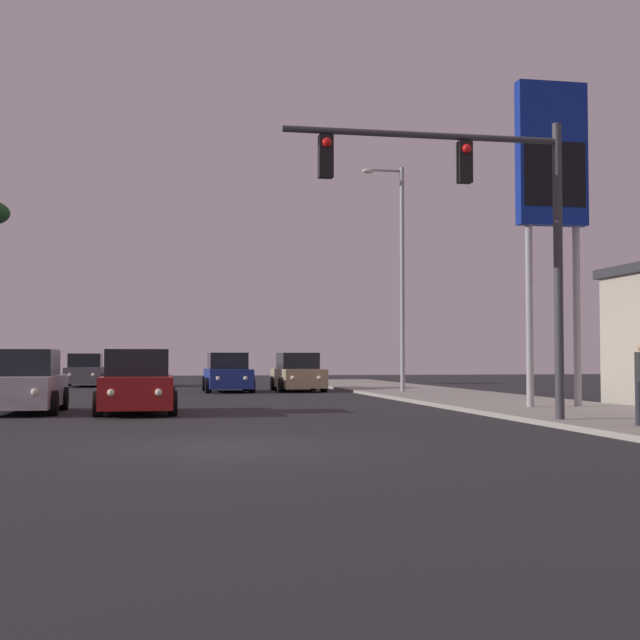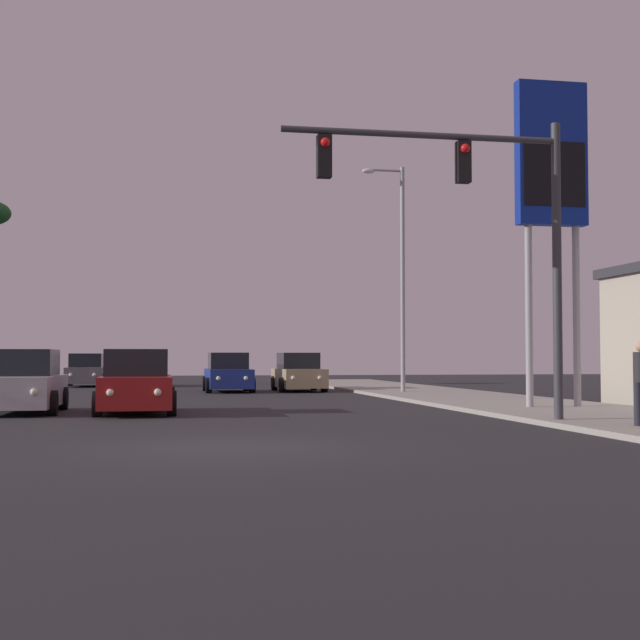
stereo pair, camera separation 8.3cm
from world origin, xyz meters
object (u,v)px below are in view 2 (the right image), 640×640
(street_lamp, at_px, (399,266))
(car_black, at_px, (143,371))
(car_tan, at_px, (298,374))
(traffic_light_mast, at_px, (482,209))
(gas_station_sign, at_px, (551,172))
(car_red, at_px, (136,384))
(car_silver, at_px, (23,384))
(car_grey, at_px, (86,372))
(car_blue, at_px, (228,374))

(street_lamp, bearing_deg, car_black, 129.20)
(car_tan, height_order, traffic_light_mast, traffic_light_mast)
(car_tan, relative_size, gas_station_sign, 0.48)
(car_red, bearing_deg, gas_station_sign, 174.81)
(street_lamp, bearing_deg, car_red, -133.96)
(traffic_light_mast, bearing_deg, car_silver, 148.08)
(car_grey, bearing_deg, car_red, 97.45)
(car_silver, height_order, car_tan, same)
(car_grey, relative_size, car_red, 1.00)
(traffic_light_mast, relative_size, street_lamp, 0.72)
(car_black, bearing_deg, car_blue, 113.99)
(car_silver, relative_size, car_black, 1.00)
(gas_station_sign, bearing_deg, car_blue, 116.59)
(street_lamp, relative_size, gas_station_sign, 1.00)
(car_silver, bearing_deg, traffic_light_mast, 149.20)
(car_silver, distance_m, street_lamp, 16.79)
(car_blue, bearing_deg, car_silver, 64.20)
(car_blue, bearing_deg, car_tan, -176.27)
(car_grey, xyz_separation_m, street_lamp, (13.09, -12.56, 4.36))
(traffic_light_mast, distance_m, gas_station_sign, 6.42)
(car_silver, bearing_deg, street_lamp, -142.11)
(car_grey, bearing_deg, gas_station_sign, 120.73)
(car_tan, bearing_deg, car_blue, 2.91)
(car_grey, distance_m, car_tan, 12.74)
(car_tan, bearing_deg, gas_station_sign, 105.08)
(car_grey, distance_m, car_silver, 22.27)
(car_grey, height_order, traffic_light_mast, traffic_light_mast)
(car_silver, bearing_deg, car_black, -95.92)
(car_silver, xyz_separation_m, car_red, (2.95, -0.70, 0.00))
(car_blue, relative_size, car_red, 1.00)
(car_grey, xyz_separation_m, car_silver, (0.11, -22.27, 0.00))
(street_lamp, bearing_deg, car_tan, 128.65)
(car_red, relative_size, street_lamp, 0.48)
(gas_station_sign, bearing_deg, car_red, 174.97)
(car_silver, relative_size, street_lamp, 0.48)
(gas_station_sign, bearing_deg, car_tan, 106.48)
(car_tan, bearing_deg, street_lamp, 127.25)
(gas_station_sign, bearing_deg, traffic_light_mast, -128.74)
(car_blue, height_order, traffic_light_mast, traffic_light_mast)
(car_tan, xyz_separation_m, traffic_light_mast, (0.81, -20.45, 3.90))
(street_lamp, distance_m, gas_station_sign, 11.56)
(car_silver, xyz_separation_m, car_tan, (9.57, 13.98, 0.00))
(car_tan, relative_size, car_black, 1.00)
(car_blue, height_order, gas_station_sign, gas_station_sign)
(car_tan, xyz_separation_m, car_black, (-6.82, 8.29, 0.00))
(car_black, height_order, gas_station_sign, gas_station_sign)
(car_tan, relative_size, traffic_light_mast, 0.67)
(car_tan, xyz_separation_m, car_blue, (-3.09, -0.23, 0.00))
(car_red, distance_m, street_lamp, 15.10)
(car_grey, bearing_deg, traffic_light_mast, 109.93)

